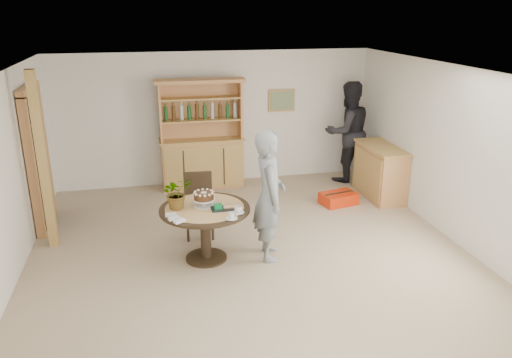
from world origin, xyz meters
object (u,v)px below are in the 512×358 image
object	(u,v)px
sideboard	(380,171)
adult_person	(348,132)
hutch	(202,151)
dining_chair	(199,200)
dining_table	(205,218)
teen_boy	(269,196)
red_suitcase	(339,198)

from	to	relation	value
sideboard	adult_person	world-z (taller)	adult_person
hutch	dining_chair	world-z (taller)	hutch
hutch	dining_table	bearing A→B (deg)	-95.98
hutch	adult_person	size ratio (longest dim) A/B	1.05
teen_boy	red_suitcase	size ratio (longest dim) A/B	2.64
sideboard	dining_chair	bearing A→B (deg)	-165.51
sideboard	dining_chair	size ratio (longest dim) A/B	1.33
sideboard	dining_table	bearing A→B (deg)	-153.17
sideboard	teen_boy	bearing A→B (deg)	-144.32
sideboard	teen_boy	size ratio (longest dim) A/B	0.71
dining_table	dining_chair	xyz separation A→B (m)	(0.01, 0.83, -0.07)
dining_chair	teen_boy	world-z (taller)	teen_boy
dining_table	teen_boy	bearing A→B (deg)	-6.71
dining_chair	teen_boy	size ratio (longest dim) A/B	0.53
hutch	sideboard	bearing A→B (deg)	-22.21
dining_table	dining_chair	size ratio (longest dim) A/B	1.27
adult_person	red_suitcase	bearing A→B (deg)	54.05
dining_table	red_suitcase	size ratio (longest dim) A/B	1.79
teen_boy	red_suitcase	bearing A→B (deg)	-40.34
dining_chair	adult_person	bearing A→B (deg)	34.80
sideboard	dining_table	world-z (taller)	sideboard
hutch	dining_table	xyz separation A→B (m)	(-0.31, -2.93, -0.08)
teen_boy	red_suitcase	world-z (taller)	teen_boy
dining_chair	red_suitcase	bearing A→B (deg)	18.78
dining_chair	adult_person	world-z (taller)	adult_person
adult_person	dining_chair	bearing A→B (deg)	21.90
hutch	teen_boy	distance (m)	3.09
dining_table	dining_chair	distance (m)	0.83
hutch	red_suitcase	size ratio (longest dim) A/B	3.04
adult_person	teen_boy	bearing A→B (deg)	41.96
sideboard	teen_boy	world-z (taller)	teen_boy
dining_chair	red_suitcase	world-z (taller)	dining_chair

